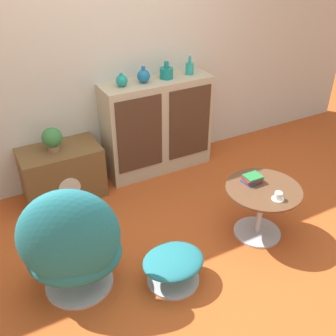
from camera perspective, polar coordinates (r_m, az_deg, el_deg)
ground_plane at (r=3.24m, az=3.53°, el=-12.71°), size 12.00×12.00×0.00m
wall_back at (r=3.85m, az=-8.67°, el=16.91°), size 6.40×0.06×2.60m
sideboard at (r=4.09m, az=-1.56°, el=6.10°), size 1.13×0.37×0.99m
tv_console at (r=3.88m, az=-15.07°, el=-0.68°), size 0.74×0.45×0.51m
egg_chair at (r=2.78m, az=-13.73°, el=-11.02°), size 0.83×0.80×0.91m
ottoman at (r=2.95m, az=0.77°, el=-13.78°), size 0.46×0.39×0.24m
coffee_table at (r=3.34m, az=13.38°, el=-5.12°), size 0.61×0.61×0.47m
vase_leftmost at (r=3.75m, az=-6.74°, el=12.50°), size 0.11×0.11×0.13m
vase_inner_left at (r=3.83m, az=-3.57°, el=13.21°), size 0.13×0.13×0.16m
vase_inner_right at (r=3.94m, az=-0.23°, el=13.69°), size 0.13×0.13×0.17m
vase_rightmost at (r=4.06m, az=3.16°, el=14.29°), size 0.08×0.08×0.18m
potted_plant at (r=3.69m, az=-16.47°, el=4.16°), size 0.18×0.18×0.22m
teacup at (r=3.13m, az=15.70°, el=-4.01°), size 0.10×0.10×0.06m
book_stack at (r=3.29m, az=12.11°, el=-1.52°), size 0.15×0.13×0.06m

